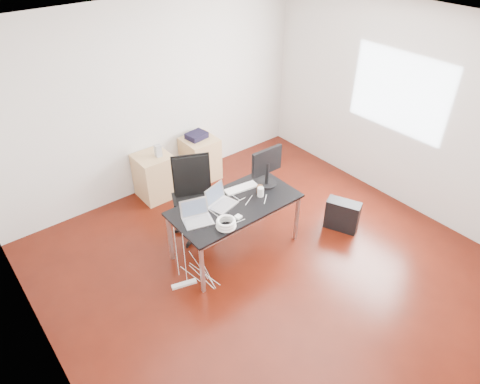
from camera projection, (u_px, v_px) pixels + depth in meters
room_shell at (275, 171)px, 4.56m from camera, size 5.00×5.00×5.00m
desk at (235, 207)px, 5.24m from camera, size 1.60×0.80×0.73m
office_chair at (194, 194)px, 5.59m from camera, size 0.64×0.65×1.08m
filing_cabinet_left at (155, 176)px, 6.41m from camera, size 0.50×0.50×0.70m
filing_cabinet_right at (200, 158)px, 6.84m from camera, size 0.50×0.50×0.70m
pc_tower at (342, 215)px, 5.85m from camera, size 0.37×0.49×0.44m
wastebasket at (167, 187)px, 6.56m from camera, size 0.26×0.26×0.28m
power_strip at (184, 284)px, 5.09m from camera, size 0.30×0.14×0.04m
laptop_left at (197, 216)px, 4.92m from camera, size 0.39×0.34×0.23m
laptop_right at (220, 201)px, 5.17m from camera, size 0.38×0.33×0.23m
monitor at (267, 165)px, 5.41m from camera, size 0.45×0.26×0.51m
keyboard at (241, 188)px, 5.47m from camera, size 0.46×0.20×0.02m
cup_white at (261, 192)px, 5.31m from camera, size 0.10×0.10×0.12m
cup_brown at (260, 189)px, 5.38m from camera, size 0.08×0.08×0.10m
cable_coil at (226, 224)px, 4.82m from camera, size 0.24×0.24×0.11m
power_adapter at (238, 217)px, 4.98m from camera, size 0.08×0.08×0.03m
speaker at (158, 151)px, 6.15m from camera, size 0.09×0.08×0.18m
navy_garment at (197, 136)px, 6.64m from camera, size 0.33×0.28×0.09m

